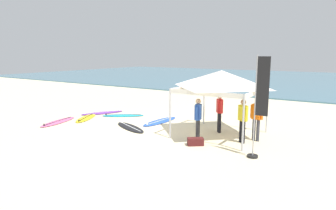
% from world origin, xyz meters
% --- Properties ---
extents(ground_plane, '(80.00, 80.00, 0.00)m').
position_xyz_m(ground_plane, '(0.00, 0.00, 0.00)').
color(ground_plane, beige).
extents(sea, '(80.00, 36.00, 0.10)m').
position_xyz_m(sea, '(0.00, 30.04, 0.05)').
color(sea, teal).
rests_on(sea, ground).
extents(canopy_tent, '(3.18, 3.18, 2.75)m').
position_xyz_m(canopy_tent, '(2.58, 0.61, 2.39)').
color(canopy_tent, '#B7B7BC').
rests_on(canopy_tent, ground).
extents(surfboard_yellow, '(1.55, 2.30, 0.19)m').
position_xyz_m(surfboard_yellow, '(-4.72, -0.27, 0.04)').
color(surfboard_yellow, yellow).
rests_on(surfboard_yellow, ground).
extents(surfboard_blue, '(0.77, 2.61, 0.19)m').
position_xyz_m(surfboard_blue, '(-0.96, 1.25, 0.04)').
color(surfboard_blue, blue).
rests_on(surfboard_blue, ground).
extents(surfboard_black, '(2.46, 1.58, 0.19)m').
position_xyz_m(surfboard_black, '(-1.42, -0.54, 0.04)').
color(surfboard_black, black).
rests_on(surfboard_black, ground).
extents(surfboard_cyan, '(2.21, 1.86, 0.19)m').
position_xyz_m(surfboard_cyan, '(-3.51, 1.31, 0.04)').
color(surfboard_cyan, '#23B2CC').
rests_on(surfboard_cyan, ground).
extents(surfboard_pink, '(1.24, 2.52, 0.19)m').
position_xyz_m(surfboard_pink, '(-5.22, -1.65, 0.04)').
color(surfboard_pink, pink).
rests_on(surfboard_pink, ground).
extents(surfboard_purple, '(1.72, 2.47, 0.19)m').
position_xyz_m(surfboard_purple, '(-5.01, 1.24, 0.04)').
color(surfboard_purple, purple).
rests_on(surfboard_purple, ground).
extents(person_orange, '(0.54, 0.29, 1.71)m').
position_xyz_m(person_orange, '(4.10, 0.62, 0.99)').
color(person_orange, '#383842').
rests_on(person_orange, ground).
extents(person_blue, '(0.31, 0.53, 1.71)m').
position_xyz_m(person_blue, '(2.20, -0.69, 0.99)').
color(person_blue, '#2D2D33').
rests_on(person_blue, ground).
extents(person_red, '(0.39, 0.46, 1.71)m').
position_xyz_m(person_red, '(2.36, 1.02, 0.99)').
color(person_red, black).
rests_on(person_red, ground).
extents(person_yellow, '(0.45, 0.40, 1.71)m').
position_xyz_m(person_yellow, '(3.74, 0.07, 0.99)').
color(person_yellow, black).
rests_on(person_yellow, ground).
extents(banner_flag, '(0.60, 0.36, 3.40)m').
position_xyz_m(banner_flag, '(4.74, -1.36, 1.57)').
color(banner_flag, '#99999E').
rests_on(banner_flag, ground).
extents(gear_bag_near_tent, '(0.67, 0.62, 0.28)m').
position_xyz_m(gear_bag_near_tent, '(2.39, -1.22, 0.14)').
color(gear_bag_near_tent, '#4C1919').
rests_on(gear_bag_near_tent, ground).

